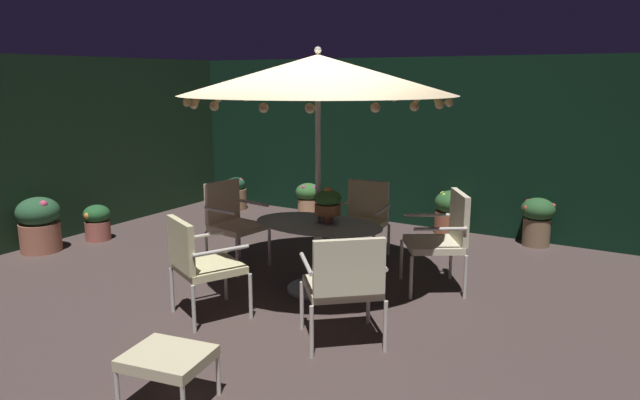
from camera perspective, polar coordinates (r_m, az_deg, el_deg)
The scene contains 18 objects.
ground_plane at distance 6.26m, azimuth -1.87°, elevation -9.02°, with size 8.59×7.08×0.02m, color #4B3B38.
hedge_backdrop_rear at distance 8.93m, azimuth 9.91°, elevation 5.61°, with size 8.59×0.30×2.52m, color black.
hedge_backdrop_left at distance 8.85m, azimuth -25.27°, elevation 4.58°, with size 0.30×7.08×2.52m, color black.
patio_dining_table at distance 6.11m, azimuth -0.20°, elevation -4.14°, with size 1.44×0.93×0.74m.
patio_umbrella at distance 5.87m, azimuth -0.21°, elevation 12.22°, with size 2.79×2.79×2.53m.
centerpiece_planter at distance 5.99m, azimuth 0.78°, elevation -0.27°, with size 0.29×0.29×0.38m.
patio_chair_north at distance 6.97m, azimuth -8.74°, elevation -1.72°, with size 0.63×0.63×1.02m.
patio_chair_northeast at distance 5.52m, azimuth -11.84°, elevation -5.81°, with size 0.79×0.79×0.97m.
patio_chair_east at distance 4.86m, azimuth 2.45°, elevation -7.96°, with size 0.87×0.87×0.98m.
patio_chair_southeast at distance 6.27m, azimuth 12.11°, elevation -3.28°, with size 0.83×0.84×1.06m.
patio_chair_south at distance 7.29m, azimuth 4.32°, elevation -1.47°, with size 0.65×0.64×0.95m.
ottoman_footrest at distance 4.26m, azimuth -14.81°, elevation -14.98°, with size 0.63×0.56×0.38m.
potted_plant_left_near at distance 8.59m, azimuth 12.86°, elevation -1.10°, with size 0.49×0.49×0.63m.
potted_plant_right_far at distance 9.49m, azimuth -1.18°, elevation 0.25°, with size 0.42×0.41×0.53m.
potted_plant_front_corner at distance 8.35m, azimuth -25.99°, elevation -2.07°, with size 0.54×0.54×0.72m.
potted_plant_back_right at distance 8.64m, azimuth -21.14°, elevation -1.98°, with size 0.36×0.38×0.50m.
potted_plant_back_left at distance 10.04m, azimuth -8.27°, elevation 0.66°, with size 0.35×0.35×0.55m.
potted_plant_back_center at distance 8.30m, azimuth 20.66°, elevation -1.76°, with size 0.44×0.44×0.65m.
Camera 1 is at (3.15, -4.91, 2.24)m, focal length 32.41 mm.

